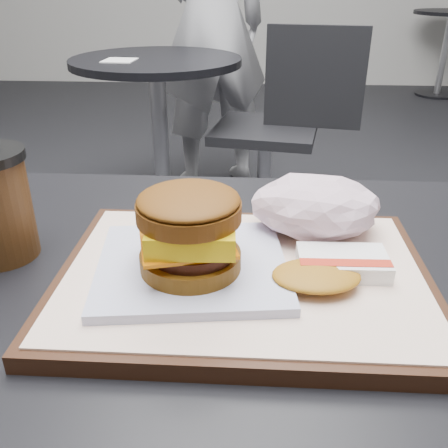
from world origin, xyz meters
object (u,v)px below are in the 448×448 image
(customer_table, at_px, (201,407))
(crumpled_wrapper, at_px, (316,207))
(breakfast_sandwich, at_px, (191,240))
(neighbor_table, at_px, (159,106))
(hash_brown, at_px, (331,269))
(patron, at_px, (211,23))
(serving_tray, at_px, (244,278))
(neighbor_chair, at_px, (282,119))

(customer_table, xyz_separation_m, crumpled_wrapper, (0.13, 0.08, 0.24))
(customer_table, bearing_deg, breakfast_sandwich, -101.31)
(neighbor_table, bearing_deg, hash_brown, -73.76)
(hash_brown, xyz_separation_m, neighbor_table, (-0.49, 1.67, -0.25))
(neighbor_table, bearing_deg, customer_table, -78.02)
(breakfast_sandwich, relative_size, neighbor_table, 0.28)
(neighbor_table, bearing_deg, crumpled_wrapper, -73.02)
(customer_table, bearing_deg, patron, 94.38)
(customer_table, relative_size, hash_brown, 6.62)
(serving_tray, distance_m, hash_brown, 0.09)
(customer_table, height_order, serving_tray, serving_tray)
(neighbor_chair, bearing_deg, serving_tray, -94.38)
(hash_brown, relative_size, crumpled_wrapper, 0.83)
(breakfast_sandwich, distance_m, neighbor_table, 1.73)
(serving_tray, distance_m, breakfast_sandwich, 0.07)
(breakfast_sandwich, relative_size, hash_brown, 1.73)
(serving_tray, height_order, patron, patron)
(breakfast_sandwich, height_order, crumpled_wrapper, breakfast_sandwich)
(hash_brown, height_order, neighbor_chair, neighbor_chair)
(customer_table, xyz_separation_m, patron, (-0.17, 2.18, 0.25))
(breakfast_sandwich, relative_size, neighbor_chair, 0.24)
(serving_tray, relative_size, neighbor_table, 0.51)
(serving_tray, xyz_separation_m, neighbor_table, (-0.40, 1.66, -0.23))
(patron, bearing_deg, neighbor_chair, 97.04)
(breakfast_sandwich, bearing_deg, serving_tray, 12.23)
(serving_tray, relative_size, hash_brown, 3.15)
(customer_table, relative_size, neighbor_chair, 0.91)
(customer_table, relative_size, breakfast_sandwich, 3.83)
(breakfast_sandwich, relative_size, patron, 0.12)
(hash_brown, bearing_deg, patron, 97.84)
(serving_tray, height_order, crumpled_wrapper, crumpled_wrapper)
(breakfast_sandwich, xyz_separation_m, crumpled_wrapper, (0.13, 0.10, -0.01))
(crumpled_wrapper, distance_m, neighbor_table, 1.66)
(hash_brown, relative_size, neighbor_chair, 0.14)
(serving_tray, bearing_deg, breakfast_sandwich, -167.77)
(breakfast_sandwich, height_order, hash_brown, breakfast_sandwich)
(serving_tray, bearing_deg, customer_table, 171.85)
(crumpled_wrapper, height_order, patron, patron)
(patron, bearing_deg, crumpled_wrapper, 73.12)
(customer_table, bearing_deg, neighbor_chair, 83.91)
(hash_brown, bearing_deg, serving_tray, 174.12)
(crumpled_wrapper, bearing_deg, neighbor_chair, 88.32)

